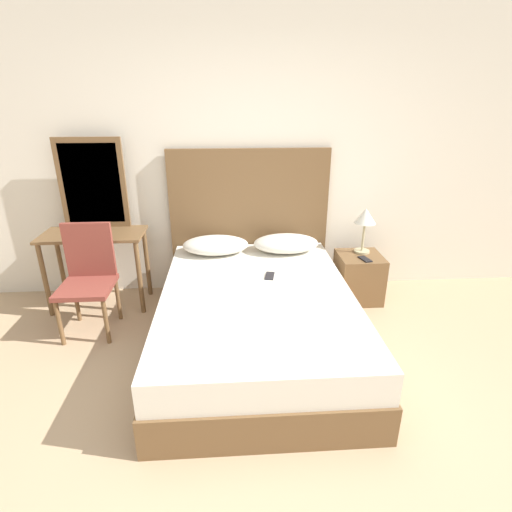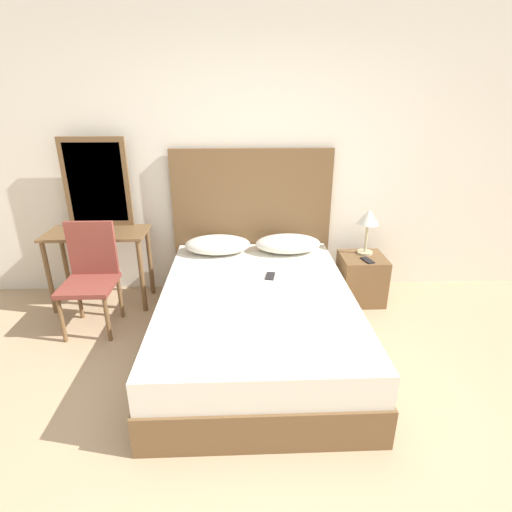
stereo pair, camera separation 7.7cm
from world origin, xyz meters
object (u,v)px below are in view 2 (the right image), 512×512
(bed, at_px, (257,320))
(phone_on_bed, at_px, (270,276))
(nightstand, at_px, (361,278))
(phone_on_nightstand, at_px, (368,260))
(chair, at_px, (91,271))
(vanity_desk, at_px, (98,246))
(table_lamp, at_px, (368,220))

(bed, relative_size, phone_on_bed, 13.24)
(nightstand, bearing_deg, phone_on_nightstand, -85.85)
(phone_on_bed, height_order, chair, chair)
(bed, relative_size, vanity_desk, 2.31)
(nightstand, height_order, phone_on_nightstand, phone_on_nightstand)
(table_lamp, height_order, vanity_desk, table_lamp)
(phone_on_nightstand, relative_size, vanity_desk, 0.18)
(phone_on_bed, height_order, nightstand, phone_on_bed)
(table_lamp, height_order, chair, chair)
(table_lamp, relative_size, chair, 0.48)
(chair, bearing_deg, vanity_desk, 97.17)
(nightstand, xyz_separation_m, chair, (-2.47, -0.35, 0.28))
(phone_on_bed, distance_m, nightstand, 1.10)
(bed, xyz_separation_m, vanity_desk, (-1.45, 0.81, 0.34))
(phone_on_bed, relative_size, nightstand, 0.34)
(bed, height_order, phone_on_bed, phone_on_bed)
(phone_on_nightstand, bearing_deg, bed, -148.48)
(nightstand, height_order, vanity_desk, vanity_desk)
(phone_on_nightstand, relative_size, chair, 0.18)
(nightstand, xyz_separation_m, table_lamp, (0.04, 0.08, 0.58))
(phone_on_bed, distance_m, chair, 1.54)
(phone_on_bed, relative_size, table_lamp, 0.36)
(phone_on_nightstand, distance_m, vanity_desk, 2.53)
(bed, distance_m, phone_on_bed, 0.39)
(phone_on_bed, distance_m, phone_on_nightstand, 1.03)
(chair, bearing_deg, nightstand, 8.00)
(bed, xyz_separation_m, table_lamp, (1.10, 0.85, 0.56))
(table_lamp, bearing_deg, vanity_desk, -179.22)
(phone_on_nightstand, bearing_deg, phone_on_bed, -157.32)
(bed, bearing_deg, nightstand, 35.63)
(phone_on_bed, height_order, vanity_desk, vanity_desk)
(chair, bearing_deg, table_lamp, 9.78)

